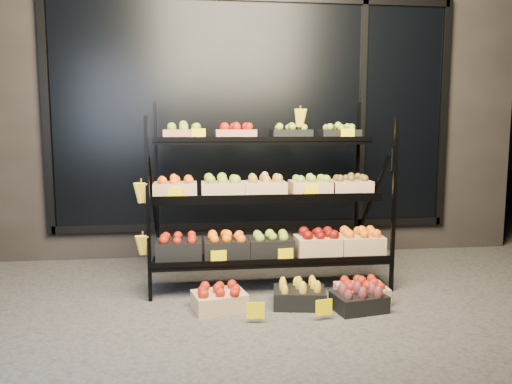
{
  "coord_description": "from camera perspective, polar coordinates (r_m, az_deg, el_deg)",
  "views": [
    {
      "loc": [
        -0.66,
        -3.82,
        1.4
      ],
      "look_at": [
        -0.11,
        0.55,
        0.84
      ],
      "focal_mm": 35.0,
      "sensor_mm": 36.0,
      "label": 1
    }
  ],
  "objects": [
    {
      "name": "floor_crate_right",
      "position": [
        4.02,
        11.69,
        -11.87
      ],
      "size": [
        0.43,
        0.35,
        0.2
      ],
      "rotation": [
        0.0,
        0.0,
        0.18
      ],
      "color": "black",
      "rests_on": "ground"
    },
    {
      "name": "floor_crate_midright",
      "position": [
        4.21,
        11.97,
        -10.97
      ],
      "size": [
        0.39,
        0.29,
        0.2
      ],
      "rotation": [
        0.0,
        0.0,
        0.0
      ],
      "color": "tan",
      "rests_on": "ground"
    },
    {
      "name": "building",
      "position": [
        6.45,
        -1.29,
        10.37
      ],
      "size": [
        6.0,
        2.08,
        3.5
      ],
      "color": "#2D2826",
      "rests_on": "ground"
    },
    {
      "name": "floor_crate_midleft",
      "position": [
        4.04,
        4.97,
        -11.57
      ],
      "size": [
        0.45,
        0.36,
        0.2
      ],
      "rotation": [
        0.0,
        0.0,
        -0.17
      ],
      "color": "black",
      "rests_on": "ground"
    },
    {
      "name": "ground",
      "position": [
        4.12,
        2.52,
        -12.58
      ],
      "size": [
        24.0,
        24.0,
        0.0
      ],
      "primitive_type": "plane",
      "color": "#514F4C",
      "rests_on": "ground"
    },
    {
      "name": "tag_floor_a",
      "position": [
        3.7,
        -0.07,
        -13.96
      ],
      "size": [
        0.13,
        0.01,
        0.12
      ],
      "primitive_type": "cube",
      "color": "#FFDF00",
      "rests_on": "ground"
    },
    {
      "name": "tag_floor_b",
      "position": [
        3.79,
        7.76,
        -13.49
      ],
      "size": [
        0.13,
        0.01,
        0.12
      ],
      "primitive_type": "cube",
      "color": "#FFDF00",
      "rests_on": "ground"
    },
    {
      "name": "display_rack",
      "position": [
        4.51,
        1.16,
        -0.54
      ],
      "size": [
        2.18,
        1.02,
        1.7
      ],
      "color": "black",
      "rests_on": "ground"
    },
    {
      "name": "floor_crate_left",
      "position": [
        3.97,
        -4.22,
        -11.95
      ],
      "size": [
        0.45,
        0.37,
        0.2
      ],
      "rotation": [
        0.0,
        0.0,
        0.22
      ],
      "color": "tan",
      "rests_on": "ground"
    }
  ]
}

